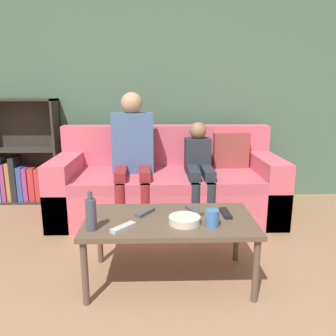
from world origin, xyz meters
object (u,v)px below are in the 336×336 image
Objects in this scene: bookshelf at (21,164)px; tv_remote_1 at (226,213)px; person_child at (199,165)px; cup_near at (212,218)px; tv_remote_0 at (145,212)px; person_adult at (133,147)px; couch at (168,186)px; coffee_table at (170,225)px; tv_remote_3 at (194,210)px; bottle at (91,214)px; tv_remote_2 at (123,227)px; snack_bowl at (185,220)px.

tv_remote_1 is at bearing -39.11° from bookshelf.
person_child is 9.05× the size of cup_near.
cup_near is 0.61× the size of tv_remote_0.
bookshelf is at bearing 153.54° from person_adult.
person_adult is 0.65m from person_child.
person_adult reaches higher than tv_remote_0.
couch is 1.89× the size of bookshelf.
tv_remote_1 is at bearing 30.17° from tv_remote_0.
cup_near is (0.25, -0.13, 0.09)m from coffee_table.
bottle is (-0.63, -0.28, 0.09)m from tv_remote_3.
tv_remote_1 is 0.73× the size of bottle.
coffee_table is 0.32m from tv_remote_2.
person_adult is at bearing 131.89° from tv_remote_0.
tv_remote_2 is 0.20m from bottle.
person_child is 0.96m from tv_remote_3.
tv_remote_2 is at bearing -82.81° from tv_remote_0.
cup_near is at bearing -68.73° from person_adult.
couch is at bearing 74.67° from tv_remote_3.
couch reaches higher than bottle.
tv_remote_2 is at bearing -150.90° from coffee_table.
person_adult is 5.15× the size of bottle.
bookshelf is 2.33m from coffee_table.
person_child is (0.63, -0.06, -0.17)m from person_adult.
bottle is (-0.71, -0.03, 0.05)m from cup_near.
tv_remote_0 is at bearing 146.50° from snack_bowl.
tv_remote_0 is (0.16, -1.03, -0.26)m from person_adult.
tv_remote_0 is 0.30m from snack_bowl.
coffee_table is at bearing -45.98° from bookshelf.
tv_remote_1 reaches higher than coffee_table.
person_adult is 1.39m from cup_near.
couch is at bearing 9.51° from person_adult.
bookshelf reaches higher than bottle.
cup_near reaches higher than tv_remote_3.
bookshelf is 4.85× the size of bottle.
bookshelf is 2.45m from snack_bowl.
snack_bowl is (0.41, -1.20, -0.25)m from person_adult.
snack_bowl is at bearing -156.75° from tv_remote_1.
bookshelf reaches higher than couch.
person_adult is at bearing 105.82° from coffee_table.
person_adult reaches higher than tv_remote_2.
bottle is at bearing -177.20° from cup_near.
tv_remote_3 is (0.17, 0.12, 0.05)m from coffee_table.
coffee_table is 0.88× the size of person_adult.
tv_remote_3 is at bearing 67.65° from snack_bowl.
person_adult is 1.30m from bottle.
cup_near is 0.72m from bottle.
tv_remote_0 is at bearing 152.55° from cup_near.
cup_near is 0.59× the size of tv_remote_3.
bottle is (-0.18, -0.01, 0.09)m from tv_remote_2.
tv_remote_3 is at bearing 38.43° from tv_remote_0.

